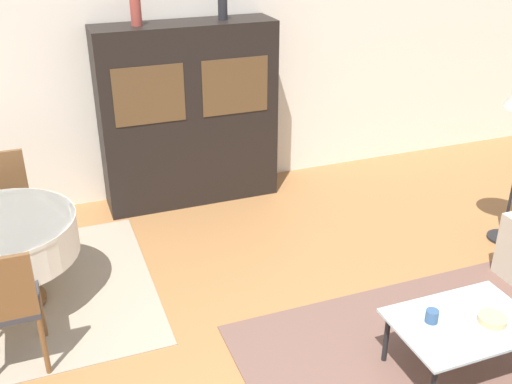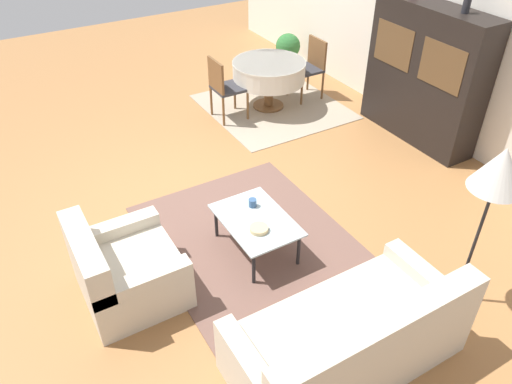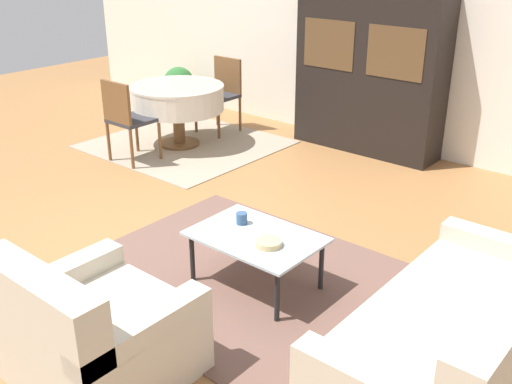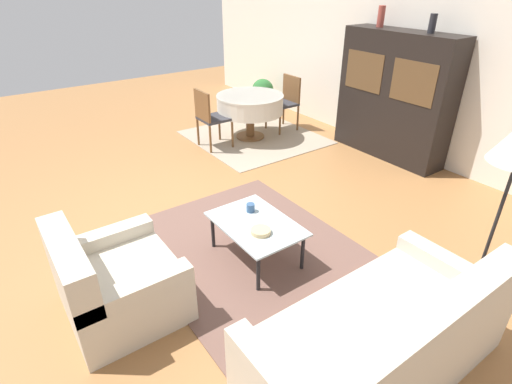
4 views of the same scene
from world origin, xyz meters
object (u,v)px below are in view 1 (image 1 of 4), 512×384
at_px(vase_tall, 136,9).
at_px(dining_chair_near, 2,303).
at_px(dining_table, 1,239).
at_px(cup, 432,316).
at_px(bowl, 493,319).
at_px(dining_chair_far, 3,201).
at_px(coffee_table, 464,327).
at_px(display_cabinet, 189,115).
at_px(vase_short, 223,7).

bearing_deg(vase_tall, dining_chair_near, -122.97).
distance_m(dining_table, vase_tall, 2.35).
xyz_separation_m(dining_chair_near, vase_tall, (1.36, 2.10, 1.42)).
bearing_deg(cup, bowl, -20.92).
relative_size(dining_chair_near, dining_chair_far, 1.00).
relative_size(dining_chair_near, cup, 10.72).
distance_m(bowl, vase_tall, 3.89).
bearing_deg(coffee_table, dining_chair_near, 158.86).
height_order(dining_chair_near, bowl, dining_chair_near).
height_order(dining_table, dining_chair_far, dining_chair_far).
height_order(display_cabinet, bowl, display_cabinet).
height_order(dining_table, vase_short, vase_short).
bearing_deg(dining_table, dining_chair_far, 90.00).
relative_size(coffee_table, dining_chair_near, 0.98).
distance_m(vase_tall, vase_short, 0.82).
xyz_separation_m(dining_table, vase_short, (2.18, 1.33, 1.35)).
bearing_deg(cup, vase_short, 96.80).
bearing_deg(display_cabinet, coffee_table, -73.24).
bearing_deg(cup, vase_tall, 111.04).
distance_m(display_cabinet, bowl, 3.45).
bearing_deg(coffee_table, cup, 159.24).
distance_m(display_cabinet, dining_table, 2.26).
height_order(display_cabinet, vase_short, vase_short).
height_order(coffee_table, display_cabinet, display_cabinet).
xyz_separation_m(bowl, vase_tall, (-1.55, 3.23, 1.52)).
distance_m(dining_chair_near, vase_tall, 2.88).
bearing_deg(vase_tall, vase_short, 0.00).
bearing_deg(bowl, display_cabinet, 109.09).
bearing_deg(vase_tall, bowl, -64.31).
distance_m(display_cabinet, dining_chair_far, 1.92).
distance_m(dining_chair_far, cup, 3.59).
relative_size(coffee_table, cup, 10.53).
distance_m(cup, vase_tall, 3.63).
xyz_separation_m(bowl, vase_short, (-0.73, 3.23, 1.50)).
xyz_separation_m(dining_chair_far, bowl, (2.92, -2.67, -0.11)).
bearing_deg(dining_chair_near, cup, -21.17).
xyz_separation_m(dining_table, bowl, (2.92, -1.90, -0.15)).
height_order(coffee_table, bowl, bowl).
bearing_deg(dining_chair_near, coffee_table, -21.14).
height_order(dining_table, dining_chair_near, dining_chair_near).
height_order(dining_chair_near, vase_tall, vase_tall).
distance_m(dining_table, bowl, 3.48).
height_order(dining_chair_near, vase_short, vase_short).
xyz_separation_m(dining_chair_near, bowl, (2.92, -1.13, -0.11)).
bearing_deg(vase_short, dining_chair_far, -165.62).
height_order(display_cabinet, cup, display_cabinet).
bearing_deg(dining_chair_far, bowl, 137.53).
xyz_separation_m(coffee_table, dining_table, (-2.75, 1.84, 0.21)).
bearing_deg(dining_chair_far, display_cabinet, -162.75).
bearing_deg(coffee_table, dining_chair_far, 136.56).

